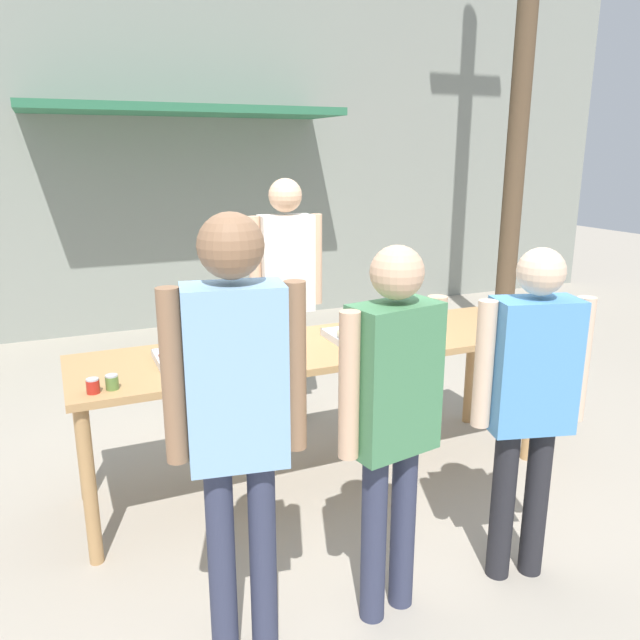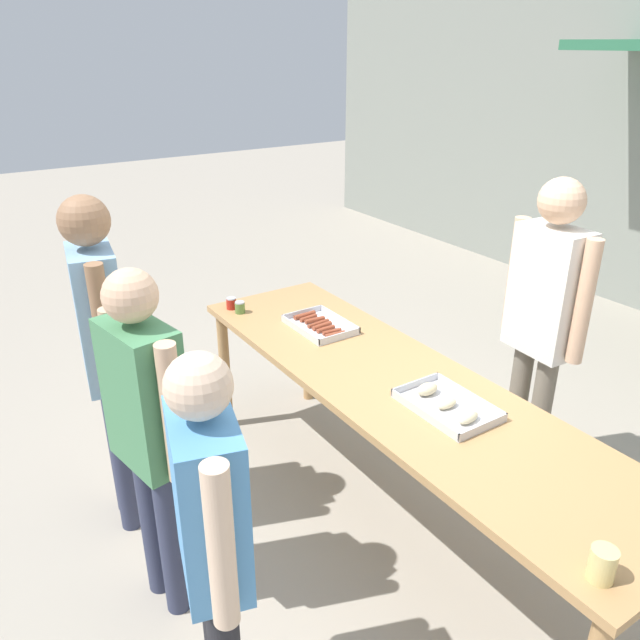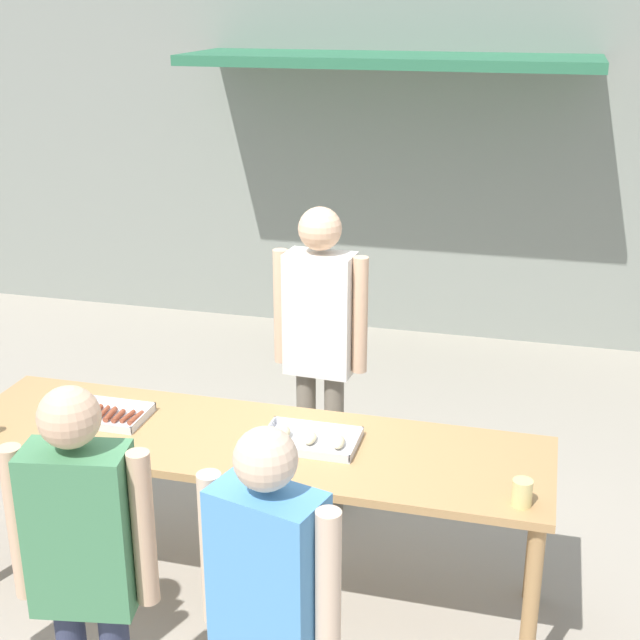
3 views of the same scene
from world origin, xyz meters
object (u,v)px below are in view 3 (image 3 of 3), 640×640
at_px(food_tray_buns, 309,440).
at_px(person_server_behind_table, 320,332).
at_px(person_customer_with_cup, 269,601).
at_px(beer_cup, 522,493).
at_px(food_tray_sausages, 106,415).
at_px(person_customer_waiting_in_line, 84,556).

height_order(food_tray_buns, person_server_behind_table, person_server_behind_table).
relative_size(food_tray_buns, person_customer_with_cup, 0.28).
xyz_separation_m(beer_cup, person_server_behind_table, (-1.17, 1.16, 0.17)).
height_order(food_tray_sausages, food_tray_buns, food_tray_buns).
bearing_deg(food_tray_sausages, food_tray_buns, -0.02).
relative_size(food_tray_sausages, person_customer_waiting_in_line, 0.25).
bearing_deg(person_customer_with_cup, food_tray_buns, -65.47).
bearing_deg(food_tray_buns, food_tray_sausages, 179.98).
height_order(food_tray_sausages, person_customer_waiting_in_line, person_customer_waiting_in_line).
xyz_separation_m(person_customer_with_cup, person_customer_waiting_in_line, (-0.70, 0.03, 0.03)).
distance_m(food_tray_sausages, person_server_behind_table, 1.25).
height_order(food_tray_buns, beer_cup, beer_cup).
height_order(food_tray_buns, person_customer_waiting_in_line, person_customer_waiting_in_line).
relative_size(food_tray_sausages, person_customer_with_cup, 0.26).
bearing_deg(person_customer_waiting_in_line, beer_cup, -158.04).
xyz_separation_m(food_tray_sausages, person_customer_waiting_in_line, (0.56, -1.23, 0.10)).
distance_m(food_tray_buns, person_customer_waiting_in_line, 1.33).
bearing_deg(food_tray_sausages, person_customer_waiting_in_line, -65.30).
distance_m(beer_cup, person_customer_waiting_in_line, 1.76).
xyz_separation_m(beer_cup, person_customer_waiting_in_line, (-1.49, -0.93, 0.06)).
xyz_separation_m(food_tray_sausages, beer_cup, (2.05, -0.30, 0.04)).
bearing_deg(person_customer_waiting_in_line, food_tray_buns, -121.91).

